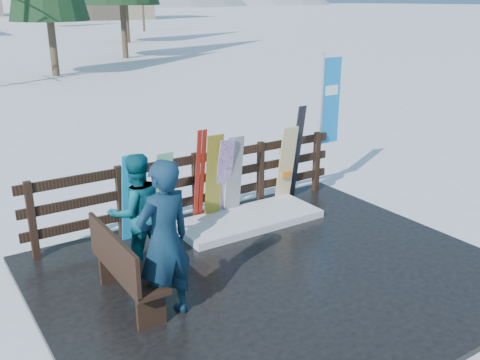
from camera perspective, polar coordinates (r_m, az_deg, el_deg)
ground at (r=7.39m, az=3.78°, el=-10.33°), size 700.00×700.00×0.00m
deck at (r=7.37m, az=3.78°, el=-10.06°), size 6.00×5.00×0.08m
fence at (r=8.79m, az=-4.73°, el=-0.22°), size 5.60×0.10×1.15m
snow_patch at (r=8.83m, az=0.87°, el=-4.23°), size 2.42×1.00×0.12m
bench at (r=6.54m, az=-12.37°, el=-8.96°), size 0.40×1.50×0.97m
snowboard_0 at (r=8.11m, az=-11.54°, el=-1.90°), size 0.28×0.27×1.40m
snowboard_1 at (r=8.30m, az=-8.32°, el=-1.36°), size 0.27×0.37×1.36m
snowboard_2 at (r=8.68m, az=-2.81°, el=0.17°), size 0.29×0.20×1.49m
snowboard_3 at (r=8.78m, az=-1.77°, el=0.11°), size 0.27×0.32×1.40m
snowboard_4 at (r=8.88m, az=-0.69°, el=0.34°), size 0.30×0.20×1.40m
snowboard_5 at (r=9.49m, az=4.95°, el=1.55°), size 0.32×0.24×1.43m
ski_pair_a at (r=8.62m, az=-4.30°, el=0.36°), size 0.16×0.26×1.59m
ski_pair_b at (r=9.66m, az=6.02°, el=2.86°), size 0.17×0.29×1.76m
rental_flag at (r=10.21m, az=9.41°, el=7.78°), size 0.45×0.04×2.60m
person_front at (r=6.03m, az=-8.09°, el=-6.52°), size 0.77×0.57×1.91m
person_back at (r=7.26m, az=-10.95°, el=-3.40°), size 0.79×0.62×1.62m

